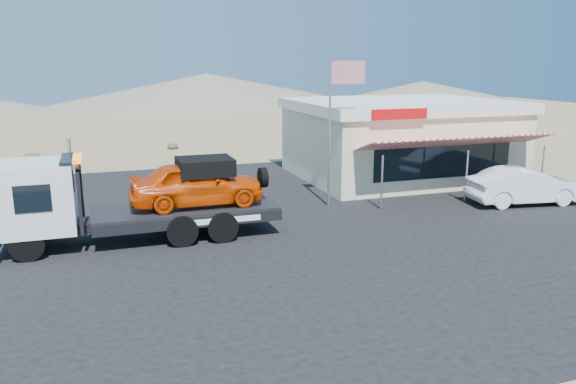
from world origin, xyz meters
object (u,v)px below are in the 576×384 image
object	(u,v)px
white_sedan	(525,186)
jerky_store	(399,138)
tow_truck	(135,195)
flagpole	(335,115)

from	to	relation	value
white_sedan	jerky_store	size ratio (longest dim) A/B	0.45
jerky_store	white_sedan	bearing A→B (deg)	-73.22
jerky_store	tow_truck	bearing A→B (deg)	-154.15
tow_truck	flagpole	world-z (taller)	flagpole
tow_truck	flagpole	xyz separation A→B (m)	(8.05, 2.12, 2.18)
tow_truck	jerky_store	bearing A→B (deg)	25.85
white_sedan	flagpole	xyz separation A→B (m)	(-7.62, 2.35, 2.98)
flagpole	jerky_store	bearing A→B (deg)	38.79
jerky_store	flagpole	size ratio (longest dim) A/B	1.73
white_sedan	flagpole	size ratio (longest dim) A/B	0.78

